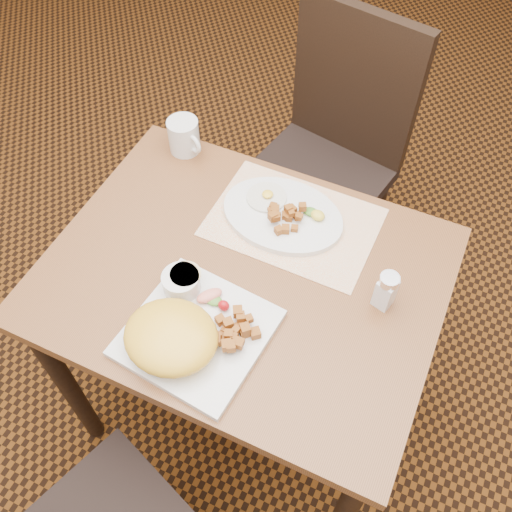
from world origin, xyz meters
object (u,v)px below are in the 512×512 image
(plate_oval, at_px, (283,215))
(salt_shaker, at_px, (386,290))
(table, at_px, (244,297))
(plate_square, at_px, (198,333))
(coffee_mug, at_px, (184,136))
(chair_far, at_px, (330,148))

(plate_oval, relative_size, salt_shaker, 3.05)
(table, height_order, plate_square, plate_square)
(table, distance_m, plate_square, 0.22)
(table, xyz_separation_m, coffee_mug, (-0.32, 0.30, 0.16))
(coffee_mug, bearing_deg, plate_oval, -18.82)
(plate_oval, bearing_deg, plate_square, -95.37)
(table, xyz_separation_m, plate_oval, (0.02, 0.19, 0.12))
(table, relative_size, plate_square, 3.21)
(chair_far, xyz_separation_m, salt_shaker, (0.34, -0.64, 0.26))
(plate_square, distance_m, salt_shaker, 0.41)
(chair_far, distance_m, salt_shaker, 0.77)
(chair_far, bearing_deg, plate_oval, 105.75)
(plate_oval, height_order, coffee_mug, coffee_mug)
(table, bearing_deg, chair_far, 91.82)
(plate_square, distance_m, plate_oval, 0.38)
(plate_oval, bearing_deg, coffee_mug, 161.18)
(plate_square, bearing_deg, coffee_mug, 121.49)
(plate_square, height_order, salt_shaker, salt_shaker)
(plate_square, relative_size, plate_oval, 0.92)
(plate_square, distance_m, coffee_mug, 0.57)
(table, relative_size, coffee_mug, 8.17)
(table, height_order, plate_oval, plate_oval)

